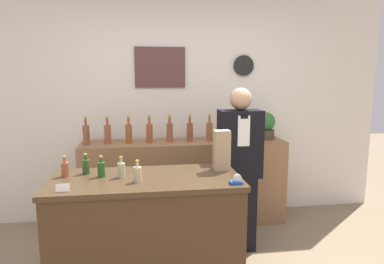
{
  "coord_description": "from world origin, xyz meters",
  "views": [
    {
      "loc": [
        -0.3,
        -2.02,
        1.69
      ],
      "look_at": [
        0.15,
        1.14,
        1.16
      ],
      "focal_mm": 32.0,
      "sensor_mm": 36.0,
      "label": 1
    }
  ],
  "objects_px": {
    "shopkeeper": "(239,171)",
    "tape_dispenser": "(237,181)",
    "potted_plant": "(265,125)",
    "paper_bag": "(222,150)"
  },
  "relations": [
    {
      "from": "paper_bag",
      "to": "potted_plant",
      "type": "bearing_deg",
      "value": 54.3
    },
    {
      "from": "potted_plant",
      "to": "paper_bag",
      "type": "distance_m",
      "value": 1.31
    },
    {
      "from": "paper_bag",
      "to": "tape_dispenser",
      "type": "height_order",
      "value": "paper_bag"
    },
    {
      "from": "shopkeeper",
      "to": "potted_plant",
      "type": "distance_m",
      "value": 0.92
    },
    {
      "from": "shopkeeper",
      "to": "potted_plant",
      "type": "height_order",
      "value": "shopkeeper"
    },
    {
      "from": "potted_plant",
      "to": "shopkeeper",
      "type": "bearing_deg",
      "value": -126.08
    },
    {
      "from": "potted_plant",
      "to": "paper_bag",
      "type": "xyz_separation_m",
      "value": [
        -0.77,
        -1.07,
        -0.04
      ]
    },
    {
      "from": "paper_bag",
      "to": "tape_dispenser",
      "type": "relative_size",
      "value": 3.71
    },
    {
      "from": "shopkeeper",
      "to": "tape_dispenser",
      "type": "relative_size",
      "value": 17.49
    },
    {
      "from": "tape_dispenser",
      "to": "potted_plant",
      "type": "bearing_deg",
      "value": 62.85
    }
  ]
}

